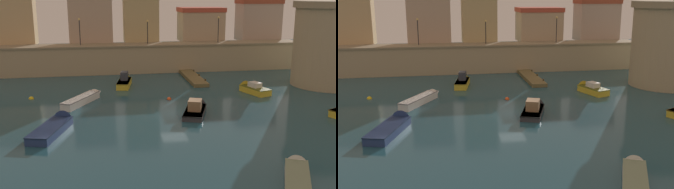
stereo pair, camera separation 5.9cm
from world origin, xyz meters
The scene contains 16 objects.
ground_plane centered at (0.00, 0.00, 0.00)m, with size 119.86×119.86×0.00m, color #1E4756.
quay_wall centered at (0.00, 21.95, 2.09)m, with size 46.78×4.24×4.16m.
old_town_backdrop centered at (0.17, 25.99, 7.78)m, with size 45.22×5.38×9.68m.
fortress_tower centered at (21.55, 8.90, 5.31)m, with size 9.89×9.89×10.51m.
pier_dock centered at (5.35, 15.05, 0.23)m, with size 1.94×9.85×0.70m.
quay_lamp_0 centered at (-9.80, 21.95, 6.66)m, with size 0.32×0.32×3.82m.
quay_lamp_1 centered at (-0.02, 21.95, 6.47)m, with size 0.32×0.32×3.49m.
quay_lamp_2 centered at (10.78, 21.95, 6.70)m, with size 0.32×0.32×3.89m.
moored_boat_0 centered at (10.52, 6.90, 0.46)m, with size 3.13×5.13×1.72m.
moored_boat_1 centered at (-8.78, 5.57, 0.42)m, with size 4.53×7.06×1.13m.
moored_boat_3 centered at (5.01, -15.28, 0.36)m, with size 4.09×6.50×1.35m.
moored_boat_4 centered at (2.21, 0.13, 0.39)m, with size 3.72×6.36×2.10m.
moored_boat_5 centered at (-4.03, 13.05, 0.53)m, with size 2.37×5.90×2.09m.
moored_boat_7 centered at (-10.90, -3.07, 0.37)m, with size 3.68×7.40×1.72m.
mooring_buoy_0 centered at (-14.72, 7.89, 0.00)m, with size 0.55×0.55×0.55m, color yellow.
mooring_buoy_1 centered at (0.35, 5.17, 0.00)m, with size 0.50×0.50×0.50m, color #EA4C19.
Camera 1 is at (-6.74, -36.40, 11.30)m, focal length 42.24 mm.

